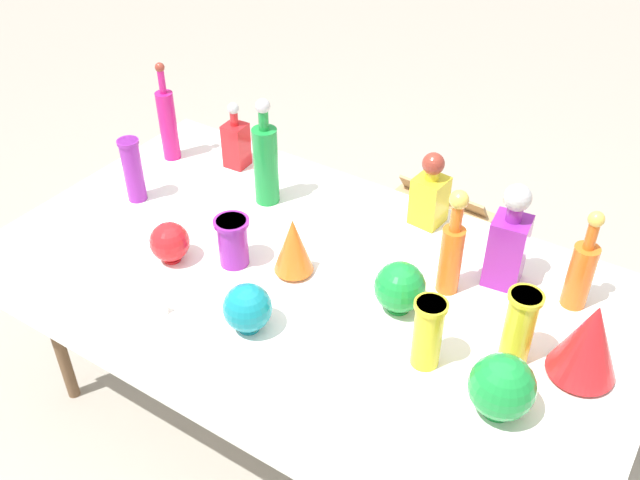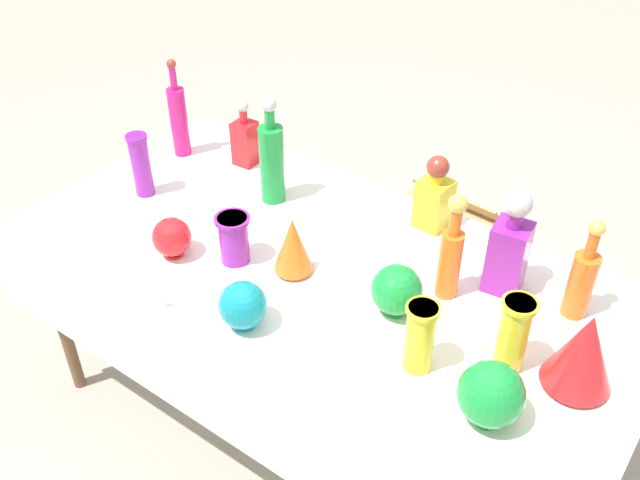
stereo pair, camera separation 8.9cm
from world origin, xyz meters
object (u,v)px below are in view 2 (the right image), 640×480
at_px(tall_bottle_0, 179,118).
at_px(tall_bottle_2, 451,254).
at_px(fluted_vase_1, 293,245).
at_px(cardboard_box_behind_left, 440,244).
at_px(slender_vase_3, 234,237).
at_px(round_bowl_1, 243,305).
at_px(square_decanter_0, 435,196).
at_px(square_decanter_2, 509,248).
at_px(round_bowl_2, 172,237).
at_px(slender_vase_2, 420,335).
at_px(tall_bottle_1, 272,160).
at_px(slender_vase_0, 141,163).
at_px(tall_bottle_3, 582,279).
at_px(square_decanter_1, 245,140).
at_px(round_bowl_3, 491,394).
at_px(slender_vase_1, 514,333).
at_px(round_bowl_0, 397,290).

distance_m(tall_bottle_0, tall_bottle_2, 1.18).
distance_m(fluted_vase_1, cardboard_box_behind_left, 1.32).
relative_size(slender_vase_3, round_bowl_1, 1.11).
bearing_deg(slender_vase_3, cardboard_box_behind_left, 83.05).
bearing_deg(square_decanter_0, square_decanter_2, -25.11).
xyz_separation_m(tall_bottle_2, square_decanter_0, (-0.20, 0.27, -0.03)).
bearing_deg(round_bowl_2, tall_bottle_0, 132.31).
bearing_deg(slender_vase_2, square_decanter_0, 115.58).
relative_size(tall_bottle_1, cardboard_box_behind_left, 0.76).
relative_size(tall_bottle_2, fluted_vase_1, 1.78).
bearing_deg(slender_vase_0, fluted_vase_1, -2.49).
bearing_deg(tall_bottle_3, slender_vase_2, -120.36).
relative_size(square_decanter_0, cardboard_box_behind_left, 0.52).
bearing_deg(slender_vase_0, tall_bottle_2, 7.85).
bearing_deg(tall_bottle_2, square_decanter_1, 167.39).
bearing_deg(round_bowl_1, round_bowl_3, 8.36).
relative_size(fluted_vase_1, round_bowl_1, 1.35).
xyz_separation_m(slender_vase_2, round_bowl_2, (-0.84, -0.04, -0.04)).
bearing_deg(tall_bottle_3, round_bowl_3, -94.07).
xyz_separation_m(square_decanter_1, slender_vase_1, (1.20, -0.37, 0.02)).
bearing_deg(round_bowl_2, slender_vase_3, 29.14).
bearing_deg(tall_bottle_0, slender_vase_2, -18.37).
bearing_deg(square_decanter_1, cardboard_box_behind_left, 55.84).
bearing_deg(tall_bottle_3, slender_vase_1, -102.72).
distance_m(square_decanter_1, round_bowl_0, 0.93).
bearing_deg(tall_bottle_2, square_decanter_0, 125.97).
bearing_deg(cardboard_box_behind_left, tall_bottle_1, -107.06).
relative_size(square_decanter_2, slender_vase_1, 1.52).
bearing_deg(slender_vase_3, slender_vase_1, 5.70).
bearing_deg(slender_vase_3, slender_vase_2, -4.52).
height_order(slender_vase_1, round_bowl_3, slender_vase_1).
xyz_separation_m(slender_vase_3, round_bowl_0, (0.51, 0.09, -0.01)).
height_order(tall_bottle_1, slender_vase_1, tall_bottle_1).
relative_size(tall_bottle_1, tall_bottle_3, 1.20).
bearing_deg(tall_bottle_2, square_decanter_2, 45.70).
bearing_deg(tall_bottle_3, square_decanter_2, -175.74).
bearing_deg(round_bowl_1, tall_bottle_2, 49.14).
bearing_deg(slender_vase_1, tall_bottle_3, 77.28).
relative_size(tall_bottle_0, round_bowl_0, 2.46).
distance_m(square_decanter_2, fluted_vase_1, 0.62).
height_order(square_decanter_2, slender_vase_3, square_decanter_2).
height_order(tall_bottle_0, cardboard_box_behind_left, tall_bottle_0).
bearing_deg(round_bowl_3, fluted_vase_1, 166.97).
height_order(tall_bottle_3, square_decanter_0, tall_bottle_3).
height_order(round_bowl_1, round_bowl_3, round_bowl_3).
relative_size(square_decanter_0, round_bowl_0, 1.69).
distance_m(square_decanter_0, slender_vase_0, 0.99).
height_order(tall_bottle_1, round_bowl_3, tall_bottle_1).
xyz_separation_m(fluted_vase_1, cardboard_box_behind_left, (-0.03, 1.11, -0.71)).
bearing_deg(round_bowl_3, slender_vase_0, 172.03).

